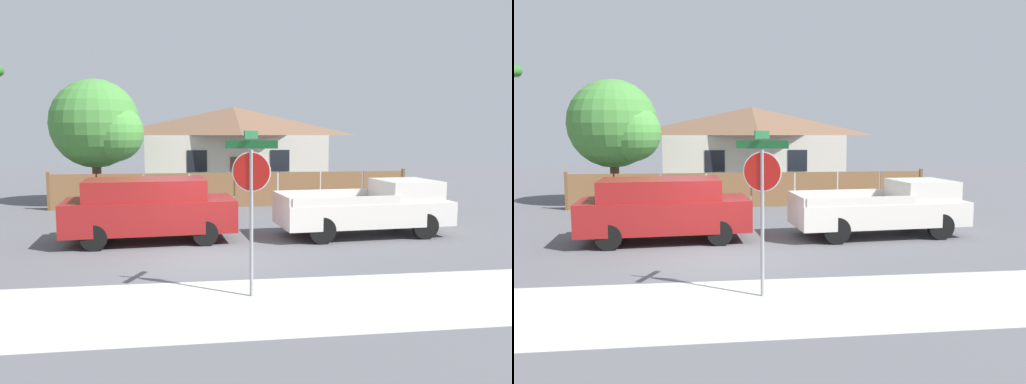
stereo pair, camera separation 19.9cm
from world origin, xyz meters
TOP-DOWN VIEW (x-y plane):
  - ground_plane at (0.00, 0.00)m, footprint 80.00×80.00m
  - sidewalk_strip at (0.00, -3.60)m, footprint 36.00×3.20m
  - wooden_fence at (1.50, 9.00)m, footprint 15.51×0.12m
  - house at (2.11, 15.81)m, footprint 10.19×6.25m
  - oak_tree at (-4.32, 10.47)m, footprint 4.11×3.91m
  - red_suv at (-1.63, 2.29)m, footprint 5.00×2.40m
  - orange_pickup at (5.09, 2.31)m, footprint 5.39×2.42m
  - stop_sign at (0.68, -3.08)m, footprint 0.96×0.86m

SIDE VIEW (x-z plane):
  - ground_plane at x=0.00m, z-range 0.00..0.00m
  - sidewalk_strip at x=0.00m, z-range 0.00..0.01m
  - wooden_fence at x=1.50m, z-range -0.05..1.55m
  - orange_pickup at x=5.09m, z-range -0.01..1.70m
  - red_suv at x=-1.63m, z-range 0.08..1.92m
  - stop_sign at x=0.68m, z-range 0.59..3.78m
  - house at x=2.11m, z-range 0.08..4.76m
  - oak_tree at x=-4.32m, z-range 0.73..6.30m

